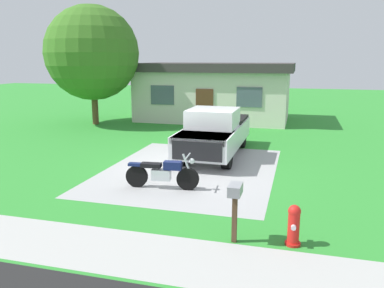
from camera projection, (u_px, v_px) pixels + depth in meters
ground_plane at (191, 170)px, 13.54m from camera, size 80.00×80.00×0.00m
driveway_pad at (191, 170)px, 13.54m from camera, size 5.71×7.45×0.01m
sidewalk_strip at (111, 249)px, 7.89m from camera, size 36.00×1.80×0.01m
motorcycle at (163, 173)px, 11.50m from camera, size 2.21×0.70×1.09m
pickup_truck at (215, 131)px, 15.45m from camera, size 2.01×5.63×1.90m
fire_hydrant at (294, 225)px, 8.00m from camera, size 0.32×0.40×0.87m
mailbox at (235, 198)px, 8.02m from camera, size 0.26×0.48×1.26m
shade_tree at (92, 53)px, 22.15m from camera, size 5.33×5.33×6.74m
neighbor_house at (214, 91)px, 24.40m from camera, size 9.60×5.60×3.50m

